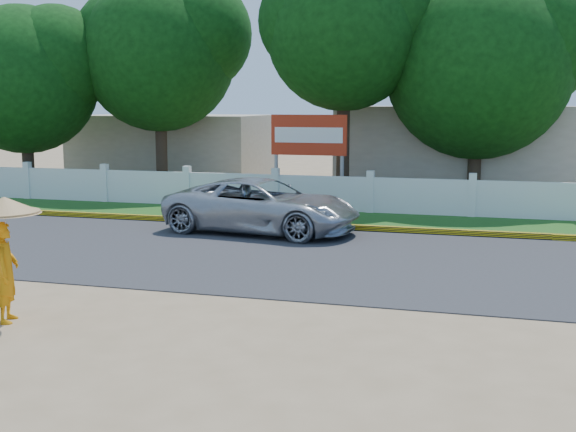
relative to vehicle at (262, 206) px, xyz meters
The scene contains 11 objects.
ground 7.49m from the vehicle, 73.34° to the right, with size 120.00×120.00×0.00m, color #9E8460.
road 3.47m from the vehicle, 51.07° to the right, with size 60.00×7.00×0.02m, color #38383A.
grass_verge 3.44m from the vehicle, 50.57° to the left, with size 60.00×3.50×0.03m, color #2D601E.
curb 2.40m from the vehicle, 22.85° to the left, with size 40.00×0.18×0.16m, color yellow.
fence 4.58m from the vehicle, 62.16° to the left, with size 40.00×0.10×1.10m, color silver.
building_near 12.04m from the vehicle, 64.66° to the left, with size 10.00×6.00×3.20m, color #B7AD99.
building_far 14.24m from the vehicle, 123.55° to the left, with size 8.00×5.00×2.80m, color #B7AD99.
vehicle is the anchor object (origin of this frame).
monk_with_parasol 8.52m from the vehicle, 99.35° to the right, with size 1.06×1.06×1.93m.
billboard 5.35m from the vehicle, 90.73° to the left, with size 2.50×0.13×2.95m.
tree_row 8.73m from the vehicle, 68.92° to the left, with size 35.22×7.57×8.39m.
Camera 1 is at (3.48, -10.36, 3.31)m, focal length 45.00 mm.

